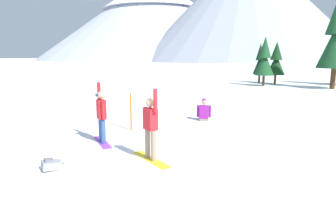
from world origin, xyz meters
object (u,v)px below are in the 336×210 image
snowboarder_background (204,112)px  trail_marker_pole (131,112)px  snowboarder_foreground (150,127)px  pine_tree_broad (276,61)px  backpack_grey (51,165)px  pine_tree_slender (260,61)px  pine_tree_tall (265,59)px  snowboarder_midground (102,115)px

snowboarder_background → trail_marker_pole: size_ratio=1.29×
snowboarder_foreground → pine_tree_broad: (3.04, 24.90, 1.42)m
backpack_grey → pine_tree_slender: (3.45, 27.62, 2.17)m
snowboarder_foreground → backpack_grey: (-2.04, -1.51, -0.79)m
backpack_grey → pine_tree_tall: (4.04, 23.83, 2.41)m
pine_tree_slender → trail_marker_pole: bearing=-98.3°
snowboarder_background → pine_tree_tall: pine_tree_tall is taller
snowboarder_midground → pine_tree_broad: bearing=77.8°
backpack_grey → pine_tree_broad: 26.98m
snowboarder_midground → pine_tree_broad: pine_tree_broad is taller
snowboarder_foreground → pine_tree_tall: (2.00, 22.32, 1.62)m
pine_tree_broad → pine_tree_tall: bearing=-111.9°
trail_marker_pole → pine_tree_slender: size_ratio=0.33×
pine_tree_slender → snowboarder_background: bearing=-93.4°
pine_tree_broad → pine_tree_slender: bearing=143.5°
snowboarder_foreground → pine_tree_slender: 26.18m
snowboarder_background → backpack_grey: bearing=-107.5°
snowboarder_background → pine_tree_tall: bearing=83.8°
snowboarder_background → snowboarder_midground: bearing=-116.8°
snowboarder_background → pine_tree_tall: (1.83, 16.81, 2.20)m
snowboarder_midground → snowboarder_background: 5.16m
snowboarder_foreground → trail_marker_pole: snowboarder_foreground is taller
snowboarder_foreground → pine_tree_broad: bearing=83.0°
trail_marker_pole → pine_tree_tall: 20.08m
snowboarder_midground → backpack_grey: snowboarder_midground is taller
snowboarder_midground → pine_tree_tall: (4.14, 21.38, 1.63)m
backpack_grey → pine_tree_slender: size_ratio=0.13×
snowboarder_midground → backpack_grey: size_ratio=3.50×
backpack_grey → trail_marker_pole: 4.28m
trail_marker_pole → snowboarder_foreground: bearing=-53.5°
snowboarder_foreground → backpack_grey: size_ratio=3.53×
snowboarder_midground → pine_tree_slender: (3.55, 25.17, 1.39)m
pine_tree_slender → backpack_grey: bearing=-97.1°
pine_tree_broad → pine_tree_tall: size_ratio=0.92×
snowboarder_foreground → pine_tree_slender: (1.41, 26.11, 1.38)m
trail_marker_pole → pine_tree_broad: size_ratio=0.33×
backpack_grey → pine_tree_tall: size_ratio=0.12×
snowboarder_midground → trail_marker_pole: snowboarder_midground is taller
snowboarder_midground → snowboarder_background: bearing=63.2°
snowboarder_foreground → pine_tree_slender: bearing=86.9°
snowboarder_background → pine_tree_tall: 17.05m
snowboarder_foreground → pine_tree_slender: size_ratio=0.47×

